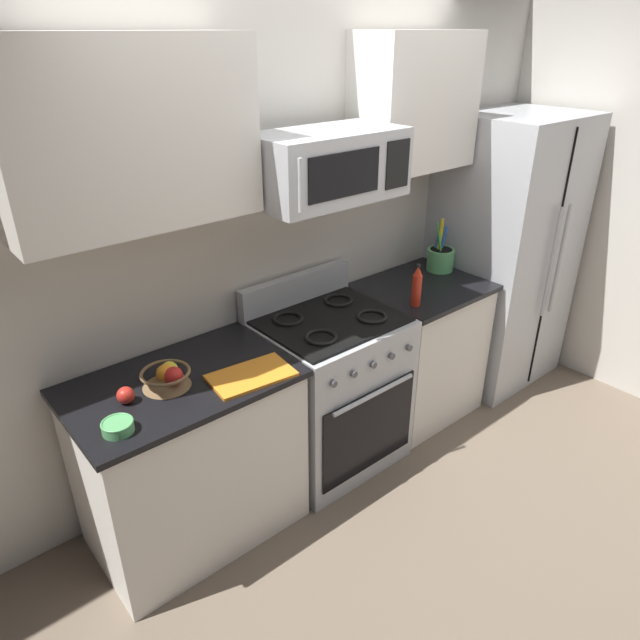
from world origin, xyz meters
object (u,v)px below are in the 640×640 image
object	(u,v)px
range_oven	(329,388)
refrigerator	(503,253)
utensil_crock	(440,258)
microwave	(327,165)
prep_bowl	(118,426)
apple_loose	(126,395)
bottle_hot_sauce	(417,287)
fruit_basket	(167,377)
cutting_board	(251,376)

from	to	relation	value
range_oven	refrigerator	distance (m)	1.66
range_oven	utensil_crock	distance (m)	1.17
range_oven	microwave	bearing A→B (deg)	90.02
utensil_crock	prep_bowl	xyz separation A→B (m)	(-2.32, -0.28, -0.06)
range_oven	utensil_crock	xyz separation A→B (m)	(1.05, 0.10, 0.52)
range_oven	apple_loose	distance (m)	1.26
microwave	prep_bowl	size ratio (longest dim) A/B	6.08
microwave	bottle_hot_sauce	world-z (taller)	microwave
fruit_basket	bottle_hot_sauce	bearing A→B (deg)	-5.87
refrigerator	utensil_crock	size ratio (longest dim) A/B	5.47
cutting_board	prep_bowl	xyz separation A→B (m)	(-0.63, 0.01, 0.02)
microwave	fruit_basket	xyz separation A→B (m)	(-0.97, -0.04, -0.79)
range_oven	fruit_basket	world-z (taller)	range_oven
fruit_basket	apple_loose	xyz separation A→B (m)	(-0.20, -0.00, -0.01)
refrigerator	fruit_basket	distance (m)	2.56
microwave	cutting_board	size ratio (longest dim) A/B	2.05
refrigerator	prep_bowl	xyz separation A→B (m)	(-2.86, -0.17, 0.00)
refrigerator	prep_bowl	bearing A→B (deg)	-176.69
utensil_crock	cutting_board	xyz separation A→B (m)	(-1.69, -0.29, -0.07)
apple_loose	utensil_crock	bearing A→B (deg)	2.96
microwave	apple_loose	bearing A→B (deg)	-177.91
apple_loose	cutting_board	bearing A→B (deg)	-18.68
cutting_board	apple_loose	bearing A→B (deg)	161.32
refrigerator	fruit_basket	bearing A→B (deg)	179.85
refrigerator	cutting_board	distance (m)	2.24
utensil_crock	fruit_basket	distance (m)	2.02
range_oven	fruit_basket	xyz separation A→B (m)	(-0.97, -0.01, 0.49)
utensil_crock	apple_loose	bearing A→B (deg)	-177.04
microwave	utensil_crock	distance (m)	1.29
microwave	cutting_board	distance (m)	1.07
fruit_basket	cutting_board	size ratio (longest dim) A/B	0.59
range_oven	fruit_basket	distance (m)	1.08
apple_loose	prep_bowl	bearing A→B (deg)	-122.57
cutting_board	refrigerator	bearing A→B (deg)	4.41
refrigerator	apple_loose	bearing A→B (deg)	179.93
cutting_board	microwave	bearing A→B (deg)	18.70
refrigerator	apple_loose	size ratio (longest dim) A/B	24.92
cutting_board	prep_bowl	world-z (taller)	prep_bowl
microwave	apple_loose	distance (m)	1.41
fruit_basket	utensil_crock	bearing A→B (deg)	3.16
apple_loose	refrigerator	bearing A→B (deg)	-0.07
fruit_basket	bottle_hot_sauce	size ratio (longest dim) A/B	0.88
microwave	cutting_board	xyz separation A→B (m)	(-0.65, -0.22, -0.83)
microwave	fruit_basket	bearing A→B (deg)	-177.68
refrigerator	apple_loose	world-z (taller)	refrigerator
utensil_crock	fruit_basket	xyz separation A→B (m)	(-2.02, -0.11, -0.03)
refrigerator	utensil_crock	distance (m)	0.56
microwave	bottle_hot_sauce	distance (m)	0.90
utensil_crock	prep_bowl	world-z (taller)	utensil_crock
prep_bowl	fruit_basket	bearing A→B (deg)	29.58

